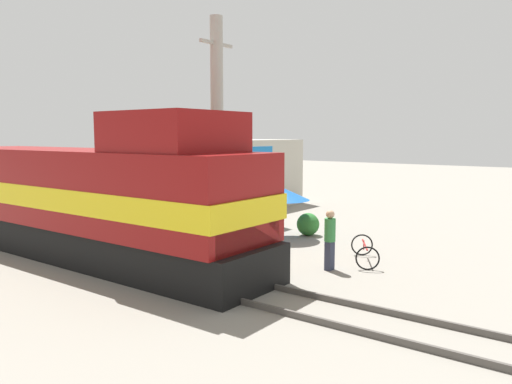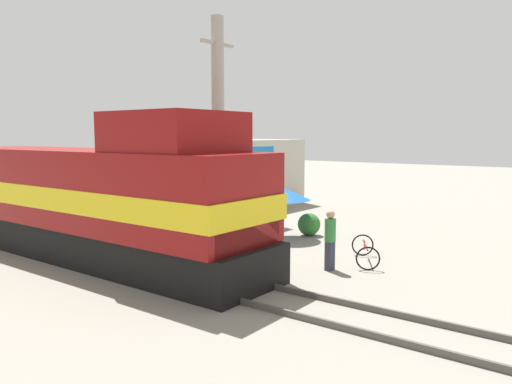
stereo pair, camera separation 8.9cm
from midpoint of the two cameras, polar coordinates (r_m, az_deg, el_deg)
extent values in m
plane|color=gray|center=(14.36, -7.30, -10.07)|extent=(120.00, 120.00, 0.00)
cube|color=#4C4742|center=(13.85, -9.40, -10.40)|extent=(0.08, 36.64, 0.15)
cube|color=#4C4742|center=(14.84, -5.36, -9.19)|extent=(0.08, 36.64, 0.15)
cube|color=black|center=(18.05, -19.12, -5.06)|extent=(2.89, 14.79, 1.15)
cube|color=maroon|center=(17.79, -19.34, 0.65)|extent=(3.14, 14.20, 2.46)
cube|color=yellow|center=(17.81, -19.31, -0.14)|extent=(3.18, 14.34, 0.70)
cube|color=yellow|center=(13.31, -4.43, -3.26)|extent=(2.67, 2.07, 1.35)
cube|color=maroon|center=(14.24, -9.49, 6.77)|extent=(2.95, 3.25, 1.12)
cylinder|color=#9E998E|center=(19.71, -4.59, 7.14)|extent=(0.50, 0.50, 8.62)
cube|color=#9E998E|center=(20.01, -4.68, 16.56)|extent=(1.80, 0.12, 0.12)
cylinder|color=#4C4C4C|center=(19.85, 2.79, -2.56)|extent=(0.05, 0.05, 1.91)
cone|color=#1959B2|center=(19.74, 2.80, -0.18)|extent=(2.23, 2.23, 0.50)
cube|color=#595959|center=(22.16, -0.07, -0.90)|extent=(0.12, 0.12, 2.45)
cube|color=#1972BF|center=(22.00, -0.07, 3.74)|extent=(2.37, 0.08, 1.14)
sphere|color=#2D722D|center=(20.52, 5.84, -3.69)|extent=(0.93, 0.93, 0.93)
cube|color=#2D3347|center=(15.43, 8.24, -7.21)|extent=(0.30, 0.20, 0.89)
cylinder|color=#337F3F|center=(15.26, 8.29, -4.31)|extent=(0.34, 0.34, 0.70)
sphere|color=tan|center=(15.18, 8.32, -2.53)|extent=(0.26, 0.26, 0.26)
torus|color=black|center=(17.44, 11.87, -5.93)|extent=(0.41, 0.66, 0.74)
torus|color=black|center=(15.61, 12.47, -7.42)|extent=(0.41, 0.66, 0.74)
cube|color=#A51919|center=(16.48, 12.17, -5.90)|extent=(1.41, 0.83, 0.04)
cylinder|color=#A51919|center=(16.82, 12.06, -5.95)|extent=(0.04, 0.04, 0.31)
cube|color=#B7B2A3|center=(29.89, -3.14, 2.33)|extent=(5.81, 6.71, 3.83)
camera|label=1|loc=(0.04, -90.18, -0.02)|focal=35.00mm
camera|label=2|loc=(0.04, 89.82, 0.02)|focal=35.00mm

